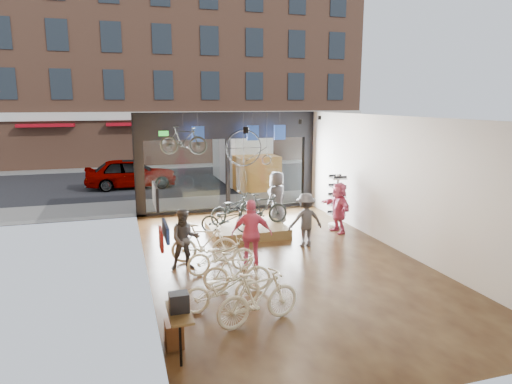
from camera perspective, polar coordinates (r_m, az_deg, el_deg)
name	(u,v)px	position (r m, az deg, el deg)	size (l,w,h in m)	color
ground_plane	(280,260)	(12.44, 3.08, -8.54)	(7.00, 12.00, 0.04)	black
ceiling	(282,116)	(11.71, 3.27, 9.43)	(7.00, 12.00, 0.04)	black
wall_left	(143,199)	(11.23, -13.95, -0.84)	(0.04, 12.00, 3.80)	#B37334
wall_right	(398,184)	(13.53, 17.31, 1.00)	(0.04, 12.00, 3.80)	beige
wall_back	(432,271)	(6.80, 21.14, -9.20)	(7.00, 0.04, 3.80)	beige
storefront	(228,162)	(17.61, -3.57, 3.76)	(7.00, 0.26, 3.80)	black
exit_sign	(164,133)	(16.98, -11.49, 7.18)	(0.35, 0.06, 0.18)	#198C26
street_road	(192,175)	(26.63, -8.05, 2.07)	(30.00, 18.00, 0.02)	black
sidewalk_near	(221,202)	(19.08, -4.35, -1.28)	(30.00, 2.40, 0.12)	slate
sidewalk_far	(182,165)	(30.53, -9.24, 3.33)	(30.00, 2.00, 0.12)	slate
opposite_building	(174,60)	(32.85, -10.26, 15.99)	(26.00, 5.00, 14.00)	brown
street_car	(131,173)	(23.25, -15.36, 2.32)	(1.75, 4.34, 1.48)	gray
box_truck	(246,161)	(23.02, -1.28, 3.87)	(2.09, 6.26, 2.47)	silver
floor_bike_1	(258,298)	(8.89, 0.31, -13.05)	(0.50, 1.75, 1.05)	silver
floor_bike_2	(222,289)	(9.53, -4.24, -11.96)	(0.58, 1.66, 0.87)	silver
floor_bike_3	(237,272)	(10.32, -2.39, -9.94)	(0.43, 1.53, 0.92)	silver
floor_bike_4	(221,256)	(11.39, -4.42, -7.95)	(0.60, 1.71, 0.90)	silver
floor_bike_5	(204,243)	(12.13, -6.48, -6.40)	(0.49, 1.75, 1.05)	silver
display_platform	(247,230)	(14.61, -1.12, -4.79)	(2.40, 1.80, 0.30)	brown
display_bike_left	(227,219)	(13.73, -3.60, -3.42)	(0.55, 1.58, 0.83)	black
display_bike_mid	(263,209)	(14.67, 0.89, -2.12)	(0.47, 1.65, 0.99)	black
display_bike_right	(233,208)	(14.86, -2.89, -2.00)	(0.64, 1.85, 0.97)	black
customer_1	(185,239)	(11.68, -8.86, -5.85)	(0.76, 0.59, 1.56)	#3F3F44
customer_2	(252,234)	(11.62, -0.53, -5.26)	(1.04, 0.43, 1.77)	#CC4C72
customer_3	(306,220)	(13.39, 6.23, -3.50)	(1.03, 0.59, 1.59)	#3F3F44
customer_4	(277,198)	(15.64, 2.60, -0.79)	(0.91, 0.59, 1.86)	#3F3F44
customer_5	(338,207)	(14.97, 10.27, -1.92)	(1.53, 0.49, 1.65)	#CC4C72
sunglasses_rack	(337,201)	(15.61, 10.06, -1.10)	(0.53, 0.43, 1.79)	white
wall_merch	(165,274)	(8.05, -11.27, -10.01)	(0.40, 2.40, 2.60)	navy
penny_farthing	(251,149)	(16.50, -0.62, 5.38)	(1.65, 0.06, 1.32)	black
hung_bike	(183,140)	(15.38, -9.06, 6.40)	(0.45, 1.58, 0.95)	black
jersey_left	(198,134)	(16.46, -7.26, 7.20)	(0.45, 0.03, 0.55)	#1E3F99
jersey_mid	(253,133)	(16.92, -0.39, 7.39)	(0.45, 0.03, 0.55)	#1E3F99
jersey_right	(280,132)	(17.25, 2.99, 7.45)	(0.45, 0.03, 0.55)	#1E3F99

